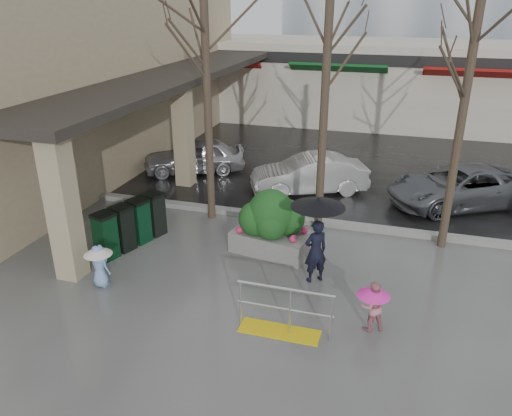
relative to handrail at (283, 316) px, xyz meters
The scene contains 20 objects.
ground 1.85m from the handrail, 138.58° to the left, with size 120.00×120.00×0.00m, color #51514F.
street_asphalt 23.24m from the handrail, 93.36° to the left, with size 120.00×36.00×0.01m, color black.
curb 5.38m from the handrail, 104.66° to the left, with size 120.00×0.30×0.15m, color gray.
near_building 14.32m from the handrail, 138.39° to the left, with size 6.00×18.00×8.00m, color tan.
canopy_slab 11.54m from the handrail, 123.81° to the left, with size 2.80×18.00×0.25m, color #2D2823.
pillar_front 5.48m from the handrail, behind, with size 0.55×0.55×3.50m, color tan.
pillar_back 9.02m from the handrail, 126.15° to the left, with size 0.55×0.55×3.50m, color tan.
storefront_row 19.25m from the handrail, 88.07° to the left, with size 34.00×6.74×4.00m.
handrail is the anchor object (origin of this frame).
tree_west 7.52m from the handrail, 124.99° to the left, with size 3.20×3.20×6.80m.
tree_midwest 6.83m from the handrail, 91.91° to the left, with size 3.20×3.20×7.00m.
tree_mideast 7.28m from the handrail, 56.81° to the left, with size 3.20×3.20×6.50m.
woman 2.32m from the handrail, 83.54° to the left, with size 1.22×1.22×2.08m.
child_pink 1.77m from the handrail, 20.55° to the left, with size 0.65×0.65×1.06m.
child_blue 4.40m from the handrail, behind, with size 0.64×0.64×1.03m.
planter 3.38m from the handrail, 108.90° to the left, with size 2.10×1.33×1.71m.
news_boxes 5.32m from the handrail, 152.04° to the left, with size 1.14×2.19×1.20m.
car_a 10.11m from the handrail, 122.85° to the left, with size 1.49×3.70×1.26m, color #A4A4A8.
car_b 7.75m from the handrail, 97.37° to the left, with size 1.33×3.82×1.26m, color silver.
car_c 8.76m from the handrail, 64.54° to the left, with size 2.09×4.53×1.26m, color slate.
Camera 1 is at (3.18, -9.07, 6.09)m, focal length 35.00 mm.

